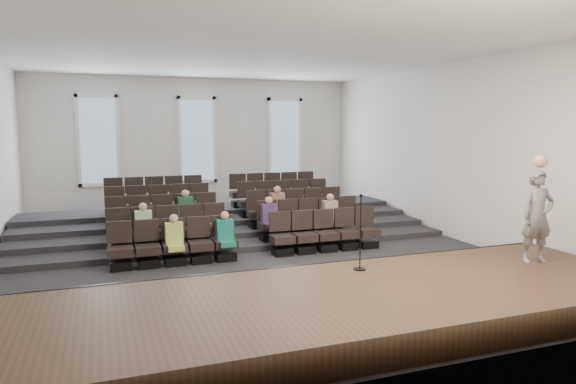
% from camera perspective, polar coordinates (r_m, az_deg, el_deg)
% --- Properties ---
extents(ground, '(14.00, 14.00, 0.00)m').
position_cam_1_polar(ground, '(13.27, -4.47, -6.66)').
color(ground, black).
rests_on(ground, ground).
extents(ceiling, '(12.00, 14.00, 0.02)m').
position_cam_1_polar(ceiling, '(13.01, -4.70, 15.29)').
color(ceiling, white).
rests_on(ceiling, ground).
extents(wall_back, '(12.00, 0.04, 5.00)m').
position_cam_1_polar(wall_back, '(19.75, -10.07, 5.15)').
color(wall_back, silver).
rests_on(wall_back, ground).
extents(wall_front, '(12.00, 0.04, 5.00)m').
position_cam_1_polar(wall_front, '(6.44, 12.43, 0.95)').
color(wall_front, silver).
rests_on(wall_front, ground).
extents(wall_right, '(0.04, 14.00, 5.00)m').
position_cam_1_polar(wall_right, '(15.63, 17.27, 4.41)').
color(wall_right, silver).
rests_on(wall_right, ground).
extents(stage, '(11.80, 3.60, 0.50)m').
position_cam_1_polar(stage, '(8.60, 4.96, -12.74)').
color(stage, '#3C2E1A').
rests_on(stage, ground).
extents(stage_lip, '(11.80, 0.06, 0.52)m').
position_cam_1_polar(stage_lip, '(10.15, 0.67, -9.57)').
color(stage_lip, black).
rests_on(stage_lip, ground).
extents(risers, '(11.80, 4.80, 0.60)m').
position_cam_1_polar(risers, '(16.24, -7.51, -3.42)').
color(risers, black).
rests_on(risers, ground).
extents(seating_rows, '(6.80, 4.70, 1.67)m').
position_cam_1_polar(seating_rows, '(14.59, -6.13, -2.68)').
color(seating_rows, black).
rests_on(seating_rows, ground).
extents(windows, '(8.44, 0.10, 3.24)m').
position_cam_1_polar(windows, '(19.68, -10.05, 5.73)').
color(windows, white).
rests_on(windows, wall_back).
extents(audience, '(5.45, 2.64, 1.10)m').
position_cam_1_polar(audience, '(13.46, -6.15, -2.87)').
color(audience, '#AAC850').
rests_on(audience, seating_rows).
extents(speaker, '(0.74, 0.55, 1.86)m').
position_cam_1_polar(speaker, '(11.30, 25.95, -2.44)').
color(speaker, slate).
rests_on(speaker, stage).
extents(mic_stand, '(0.24, 0.24, 1.45)m').
position_cam_1_polar(mic_stand, '(9.82, 8.02, -6.10)').
color(mic_stand, black).
rests_on(mic_stand, stage).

